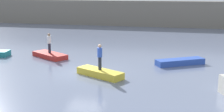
{
  "coord_description": "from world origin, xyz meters",
  "views": [
    {
      "loc": [
        6.47,
        -19.71,
        5.73
      ],
      "look_at": [
        1.03,
        3.84,
        0.41
      ],
      "focal_mm": 50.33,
      "sensor_mm": 36.0,
      "label": 1
    }
  ],
  "objects_px": {
    "rowboat_yellow": "(100,73)",
    "rowboat_blue": "(180,62)",
    "person_blue_shirt": "(100,56)",
    "person_white_shirt": "(49,42)",
    "rowboat_red": "(50,55)"
  },
  "relations": [
    {
      "from": "rowboat_yellow",
      "to": "rowboat_blue",
      "type": "xyz_separation_m",
      "value": [
        5.05,
        4.42,
        -0.0
      ]
    },
    {
      "from": "person_blue_shirt",
      "to": "person_white_shirt",
      "type": "relative_size",
      "value": 1.03
    },
    {
      "from": "rowboat_yellow",
      "to": "person_white_shirt",
      "type": "distance_m",
      "value": 7.24
    },
    {
      "from": "rowboat_yellow",
      "to": "person_blue_shirt",
      "type": "relative_size",
      "value": 1.99
    },
    {
      "from": "rowboat_yellow",
      "to": "person_blue_shirt",
      "type": "bearing_deg",
      "value": 0.0
    },
    {
      "from": "rowboat_red",
      "to": "person_blue_shirt",
      "type": "bearing_deg",
      "value": -7.2
    },
    {
      "from": "rowboat_yellow",
      "to": "rowboat_blue",
      "type": "distance_m",
      "value": 6.71
    },
    {
      "from": "rowboat_yellow",
      "to": "person_blue_shirt",
      "type": "height_order",
      "value": "person_blue_shirt"
    },
    {
      "from": "rowboat_yellow",
      "to": "person_white_shirt",
      "type": "xyz_separation_m",
      "value": [
        -5.55,
        4.53,
        1.07
      ]
    },
    {
      "from": "rowboat_yellow",
      "to": "rowboat_blue",
      "type": "bearing_deg",
      "value": 69.31
    },
    {
      "from": "rowboat_red",
      "to": "rowboat_yellow",
      "type": "xyz_separation_m",
      "value": [
        5.55,
        -4.53,
        0.03
      ]
    },
    {
      "from": "rowboat_blue",
      "to": "rowboat_yellow",
      "type": "bearing_deg",
      "value": -170.12
    },
    {
      "from": "person_blue_shirt",
      "to": "rowboat_blue",
      "type": "bearing_deg",
      "value": 41.18
    },
    {
      "from": "rowboat_yellow",
      "to": "rowboat_blue",
      "type": "height_order",
      "value": "rowboat_yellow"
    },
    {
      "from": "rowboat_blue",
      "to": "person_white_shirt",
      "type": "height_order",
      "value": "person_white_shirt"
    }
  ]
}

